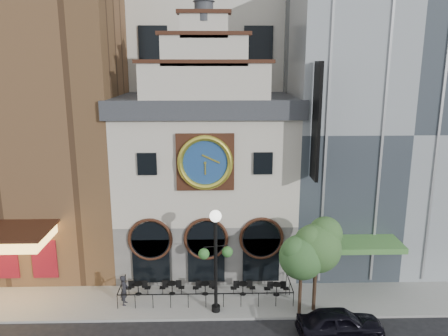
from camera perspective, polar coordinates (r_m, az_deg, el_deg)
name	(u,v)px	position (r m, az deg, el deg)	size (l,w,h in m)	color
ground	(206,321)	(26.76, -2.41, -19.33)	(120.00, 120.00, 0.00)	black
sidewalk	(206,297)	(28.86, -2.34, -16.52)	(44.00, 5.00, 0.15)	gray
clock_building	(206,175)	(31.32, -2.32, -0.98)	(12.60, 8.78, 18.65)	#605E5B
theater_building	(27,91)	(35.20, -24.33, 9.21)	(14.00, 15.60, 25.00)	brown
retail_building	(378,123)	(35.09, 19.51, 5.57)	(14.00, 14.40, 20.00)	gray
office_tower	(207,2)	(42.87, -2.27, 20.82)	(20.00, 16.00, 40.00)	beige
cafe_railing	(206,290)	(28.60, -2.35, -15.61)	(10.60, 2.60, 0.90)	black
bistro_0	(138,288)	(29.29, -11.15, -15.09)	(1.58, 0.68, 0.90)	black
bistro_1	(172,287)	(29.01, -6.80, -15.22)	(1.58, 0.68, 0.90)	black
bistro_2	(205,288)	(28.82, -2.47, -15.33)	(1.58, 0.68, 0.90)	black
bistro_3	(243,288)	(28.80, 2.49, -15.35)	(1.58, 0.68, 0.90)	black
bistro_4	(277,288)	(28.90, 6.88, -15.34)	(1.58, 0.68, 0.90)	black
car_right	(340,323)	(25.86, 14.93, -18.99)	(1.89, 4.70, 1.60)	black
pedestrian	(124,290)	(28.20, -12.91, -15.27)	(0.69, 0.45, 1.89)	black
lamppost	(216,250)	(25.53, -1.10, -10.66)	(2.00, 0.89, 6.31)	black
tree_left	(302,253)	(25.74, 10.21, -10.91)	(2.70, 2.60, 5.19)	#382619
tree_right	(317,244)	(26.15, 12.11, -9.69)	(2.97, 2.86, 5.71)	#382619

